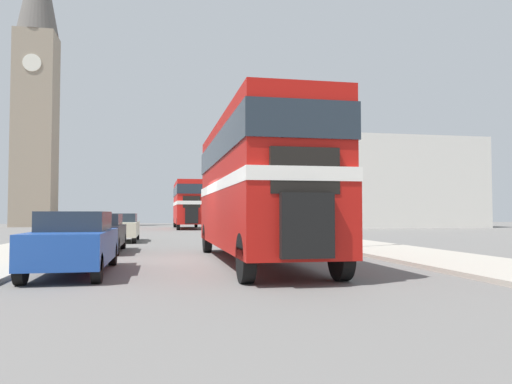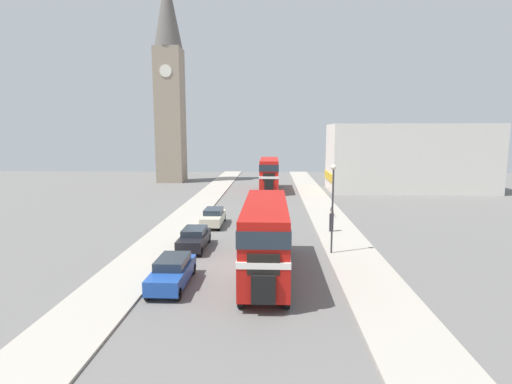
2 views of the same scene
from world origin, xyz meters
name	(u,v)px [view 1 (image 1 of 2)]	position (x,y,z in m)	size (l,w,h in m)	color
ground_plane	(217,259)	(0.00, 0.00, 0.00)	(120.00, 120.00, 0.00)	slate
sidewalk_right	(412,254)	(6.75, 0.00, 0.06)	(3.50, 120.00, 0.12)	#A8A093
double_decker_bus	(256,179)	(1.03, -1.29, 2.48)	(2.41, 10.46, 4.16)	#B2140F
bus_distant	(188,201)	(0.97, 32.68, 2.64)	(2.52, 10.87, 4.45)	red
car_parked_near	(75,241)	(-3.83, -3.10, 0.78)	(1.69, 4.54, 1.51)	#1E479E
car_parked_mid	(100,232)	(-4.00, 3.73, 0.75)	(1.69, 4.30, 1.45)	black
car_parked_far	(121,227)	(-3.71, 10.90, 0.76)	(1.67, 4.55, 1.46)	beige
pedestrian_walking	(317,221)	(6.18, 8.65, 1.07)	(0.34, 0.34, 1.68)	#282833
bicycle_on_pavement	(301,229)	(7.15, 14.88, 0.48)	(0.05, 1.76, 0.78)	black
street_lamp	(343,150)	(5.33, 2.75, 3.96)	(0.36, 0.36, 5.86)	#38383D
church_tower	(37,73)	(-15.29, 42.65, 17.04)	(4.44, 4.44, 33.32)	gray
shop_building_block	(373,183)	(20.27, 32.89, 4.61)	(21.95, 8.22, 9.22)	silver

